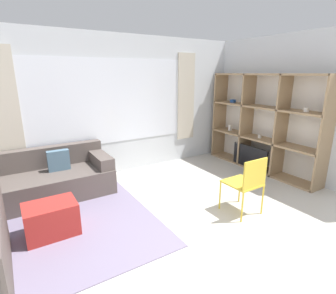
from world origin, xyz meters
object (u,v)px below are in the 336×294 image
shelving_unit (264,125)px  ottoman (51,219)px  couch_main (50,180)px  folding_chair (247,181)px

shelving_unit → ottoman: size_ratio=4.16×
couch_main → ottoman: 1.18m
couch_main → ottoman: couch_main is taller
shelving_unit → couch_main: 4.18m
shelving_unit → folding_chair: shelving_unit is taller
couch_main → folding_chair: (2.28, -2.11, 0.23)m
shelving_unit → ottoman: 4.26m
couch_main → folding_chair: size_ratio=2.24×
couch_main → ottoman: size_ratio=3.13×
couch_main → ottoman: bearing=-98.2°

